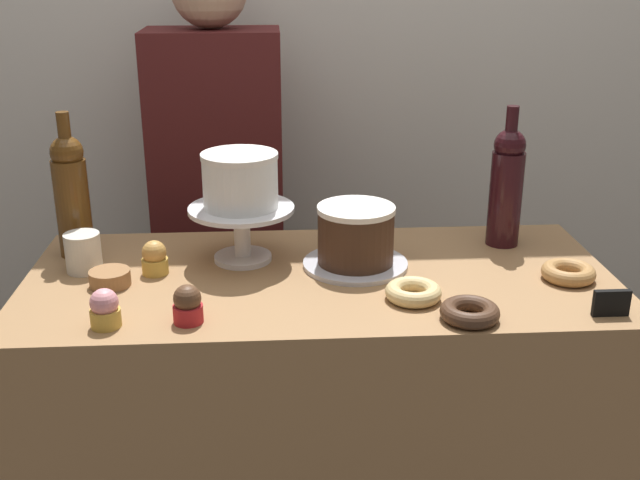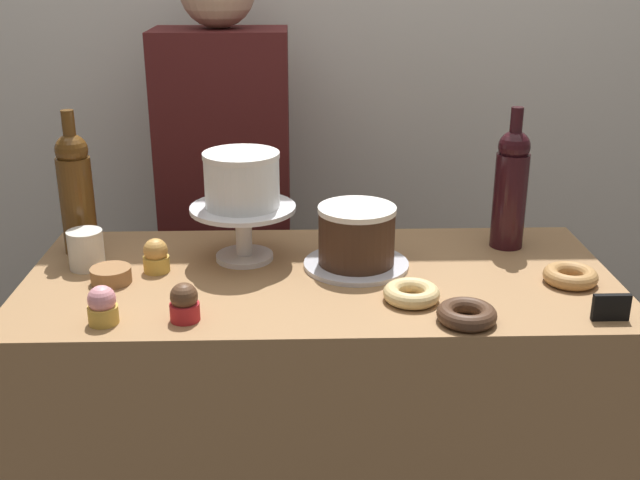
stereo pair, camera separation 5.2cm
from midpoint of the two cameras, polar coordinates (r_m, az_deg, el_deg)
name	(u,v)px [view 2 (the right image)]	position (r m, az deg, el deg)	size (l,w,h in m)	color
back_wall	(312,54)	(2.39, 0.02, 13.51)	(6.00, 0.05, 2.60)	silver
display_counter	(320,461)	(1.88, 0.83, -15.96)	(1.25, 0.58, 0.94)	#997047
cake_stand_pedestal	(243,223)	(1.71, -4.79, 1.25)	(0.23, 0.23, 0.12)	silver
white_layer_cake	(242,179)	(1.68, -4.89, 4.46)	(0.17, 0.17, 0.12)	white
silver_serving_platter	(356,264)	(1.69, 3.56, -1.81)	(0.23, 0.23, 0.01)	silver
chocolate_round_cake	(357,235)	(1.67, 3.61, 0.38)	(0.17, 0.17, 0.13)	#3D2619
wine_bottle_dark_red	(511,187)	(1.82, 14.67, 3.83)	(0.08, 0.08, 0.33)	black
wine_bottle_amber	(76,191)	(1.81, -16.73, 3.49)	(0.08, 0.08, 0.33)	#5B3814
cupcake_strawberry	(102,306)	(1.47, -14.75, -4.72)	(0.06, 0.06, 0.07)	gold
cupcake_caramel	(156,256)	(1.68, -11.12, -1.19)	(0.06, 0.06, 0.07)	gold
cupcake_chocolate	(184,303)	(1.46, -8.94, -4.61)	(0.06, 0.06, 0.07)	red
donut_maple	(570,276)	(1.69, 18.80, -2.52)	(0.11, 0.11, 0.03)	#B27F47
donut_chocolate	(467,314)	(1.47, 11.75, -5.38)	(0.11, 0.11, 0.03)	#472D1E
donut_glazed	(411,293)	(1.54, 7.72, -3.92)	(0.11, 0.11, 0.03)	#E0C17F
cookie_stack	(111,275)	(1.66, -14.26, -2.53)	(0.08, 0.08, 0.03)	olive
price_sign_chalkboard	(611,307)	(1.55, 21.55, -4.64)	(0.07, 0.01, 0.05)	black
coffee_cup_ceramic	(86,250)	(1.74, -16.02, -0.68)	(0.08, 0.08, 0.09)	silver
barista_figure	(228,229)	(2.24, -6.15, 0.80)	(0.36, 0.22, 1.60)	black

